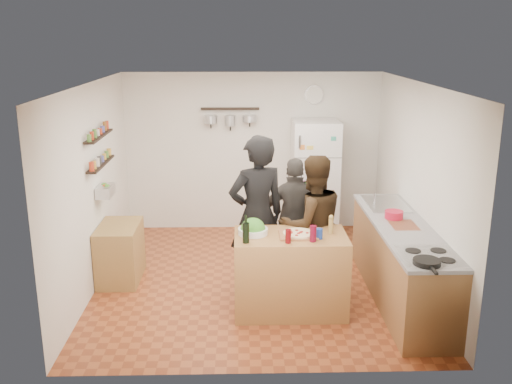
{
  "coord_description": "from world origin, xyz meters",
  "views": [
    {
      "loc": [
        -0.18,
        -6.77,
        3.07
      ],
      "look_at": [
        0.0,
        0.1,
        1.15
      ],
      "focal_mm": 40.0,
      "sensor_mm": 36.0,
      "label": 1
    }
  ],
  "objects_px": {
    "salt_canister": "(319,234)",
    "fridge": "(315,179)",
    "counter_run": "(401,263)",
    "wine_bottle": "(246,233)",
    "pepper_mill": "(331,226)",
    "person_back": "(295,218)",
    "side_table": "(120,253)",
    "person_left": "(257,216)",
    "red_bowl": "(394,215)",
    "prep_island": "(290,273)",
    "wall_clock": "(314,95)",
    "person_center": "(312,225)",
    "skillet": "(427,262)",
    "salad_bowl": "(253,231)"
  },
  "relations": [
    {
      "from": "salt_canister",
      "to": "skillet",
      "type": "distance_m",
      "value": 1.21
    },
    {
      "from": "wine_bottle",
      "to": "red_bowl",
      "type": "bearing_deg",
      "value": 22.97
    },
    {
      "from": "person_left",
      "to": "red_bowl",
      "type": "relative_size",
      "value": 8.91
    },
    {
      "from": "person_left",
      "to": "wine_bottle",
      "type": "bearing_deg",
      "value": 57.76
    },
    {
      "from": "salt_canister",
      "to": "fridge",
      "type": "height_order",
      "value": "fridge"
    },
    {
      "from": "prep_island",
      "to": "side_table",
      "type": "relative_size",
      "value": 1.56
    },
    {
      "from": "wine_bottle",
      "to": "person_left",
      "type": "xyz_separation_m",
      "value": [
        0.14,
        0.73,
        -0.05
      ]
    },
    {
      "from": "prep_island",
      "to": "salt_canister",
      "type": "xyz_separation_m",
      "value": [
        0.3,
        -0.12,
        0.51
      ]
    },
    {
      "from": "person_left",
      "to": "person_center",
      "type": "distance_m",
      "value": 0.67
    },
    {
      "from": "pepper_mill",
      "to": "fridge",
      "type": "height_order",
      "value": "fridge"
    },
    {
      "from": "person_center",
      "to": "wall_clock",
      "type": "height_order",
      "value": "wall_clock"
    },
    {
      "from": "skillet",
      "to": "fridge",
      "type": "distance_m",
      "value": 3.53
    },
    {
      "from": "person_center",
      "to": "skillet",
      "type": "xyz_separation_m",
      "value": [
        0.94,
        -1.38,
        0.09
      ]
    },
    {
      "from": "fridge",
      "to": "pepper_mill",
      "type": "bearing_deg",
      "value": -93.09
    },
    {
      "from": "person_center",
      "to": "counter_run",
      "type": "relative_size",
      "value": 0.65
    },
    {
      "from": "skillet",
      "to": "side_table",
      "type": "distance_m",
      "value": 3.83
    },
    {
      "from": "red_bowl",
      "to": "salad_bowl",
      "type": "bearing_deg",
      "value": -164.06
    },
    {
      "from": "salt_canister",
      "to": "wine_bottle",
      "type": "bearing_deg",
      "value": -172.87
    },
    {
      "from": "pepper_mill",
      "to": "side_table",
      "type": "bearing_deg",
      "value": 161.45
    },
    {
      "from": "pepper_mill",
      "to": "person_center",
      "type": "height_order",
      "value": "person_center"
    },
    {
      "from": "person_left",
      "to": "person_center",
      "type": "xyz_separation_m",
      "value": [
        0.66,
        -0.02,
        -0.12
      ]
    },
    {
      "from": "person_left",
      "to": "pepper_mill",
      "type": "bearing_deg",
      "value": 128.65
    },
    {
      "from": "prep_island",
      "to": "counter_run",
      "type": "relative_size",
      "value": 0.48
    },
    {
      "from": "red_bowl",
      "to": "counter_run",
      "type": "bearing_deg",
      "value": -78.9
    },
    {
      "from": "person_left",
      "to": "red_bowl",
      "type": "height_order",
      "value": "person_left"
    },
    {
      "from": "red_bowl",
      "to": "skillet",
      "type": "bearing_deg",
      "value": -92.01
    },
    {
      "from": "salad_bowl",
      "to": "pepper_mill",
      "type": "bearing_deg",
      "value": 0.0
    },
    {
      "from": "salt_canister",
      "to": "wall_clock",
      "type": "distance_m",
      "value": 3.27
    },
    {
      "from": "person_back",
      "to": "side_table",
      "type": "distance_m",
      "value": 2.29
    },
    {
      "from": "wine_bottle",
      "to": "salt_canister",
      "type": "bearing_deg",
      "value": 7.13
    },
    {
      "from": "wine_bottle",
      "to": "salt_canister",
      "type": "height_order",
      "value": "wine_bottle"
    },
    {
      "from": "salt_canister",
      "to": "person_left",
      "type": "xyz_separation_m",
      "value": [
        -0.66,
        0.63,
        0.01
      ]
    },
    {
      "from": "wine_bottle",
      "to": "pepper_mill",
      "type": "xyz_separation_m",
      "value": [
        0.95,
        0.27,
        -0.02
      ]
    },
    {
      "from": "prep_island",
      "to": "wall_clock",
      "type": "bearing_deg",
      "value": 78.61
    },
    {
      "from": "wine_bottle",
      "to": "person_back",
      "type": "bearing_deg",
      "value": 61.72
    },
    {
      "from": "wine_bottle",
      "to": "pepper_mill",
      "type": "height_order",
      "value": "wine_bottle"
    },
    {
      "from": "prep_island",
      "to": "salt_canister",
      "type": "height_order",
      "value": "salt_canister"
    },
    {
      "from": "salad_bowl",
      "to": "prep_island",
      "type": "bearing_deg",
      "value": -6.79
    },
    {
      "from": "salad_bowl",
      "to": "person_center",
      "type": "xyz_separation_m",
      "value": [
        0.72,
        0.45,
        -0.09
      ]
    },
    {
      "from": "person_back",
      "to": "person_left",
      "type": "bearing_deg",
      "value": 48.16
    },
    {
      "from": "person_center",
      "to": "prep_island",
      "type": "bearing_deg",
      "value": 43.2
    },
    {
      "from": "person_center",
      "to": "side_table",
      "type": "xyz_separation_m",
      "value": [
        -2.4,
        0.41,
        -0.49
      ]
    },
    {
      "from": "person_center",
      "to": "red_bowl",
      "type": "xyz_separation_m",
      "value": [
        0.99,
        0.04,
        0.11
      ]
    },
    {
      "from": "prep_island",
      "to": "salad_bowl",
      "type": "relative_size",
      "value": 3.74
    },
    {
      "from": "salt_canister",
      "to": "person_back",
      "type": "bearing_deg",
      "value": 98.15
    },
    {
      "from": "counter_run",
      "to": "person_left",
      "type": "bearing_deg",
      "value": 172.24
    },
    {
      "from": "fridge",
      "to": "wall_clock",
      "type": "xyz_separation_m",
      "value": [
        0.0,
        0.33,
        1.25
      ]
    },
    {
      "from": "wine_bottle",
      "to": "skillet",
      "type": "distance_m",
      "value": 1.86
    },
    {
      "from": "pepper_mill",
      "to": "skillet",
      "type": "bearing_deg",
      "value": -49.93
    },
    {
      "from": "salt_canister",
      "to": "counter_run",
      "type": "xyz_separation_m",
      "value": [
        1.04,
        0.4,
        -0.52
      ]
    }
  ]
}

